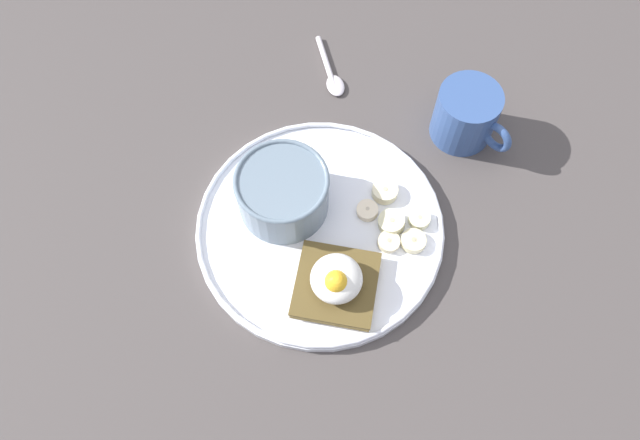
{
  "coord_description": "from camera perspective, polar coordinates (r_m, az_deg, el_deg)",
  "views": [
    {
      "loc": [
        31.58,
        3.1,
        71.62
      ],
      "look_at": [
        0.0,
        0.0,
        5.0
      ],
      "focal_mm": 35.0,
      "sensor_mm": 36.0,
      "label": 1
    }
  ],
  "objects": [
    {
      "name": "spoon",
      "position": [
        0.89,
        0.91,
        13.23
      ],
      "size": [
        10.4,
        5.07,
        0.8
      ],
      "color": "silver",
      "rests_on": "ground_plane"
    },
    {
      "name": "coffee_mug",
      "position": [
        0.82,
        13.26,
        9.35
      ],
      "size": [
        9.13,
        9.75,
        7.65
      ],
      "color": "#35518A",
      "rests_on": "ground_plane"
    },
    {
      "name": "banana_slice_front",
      "position": [
        0.76,
        6.56,
        -0.21
      ],
      "size": [
        4.18,
        4.25,
        1.65
      ],
      "color": "beige",
      "rests_on": "plate"
    },
    {
      "name": "banana_slice_left",
      "position": [
        0.77,
        5.95,
        2.62
      ],
      "size": [
        3.96,
        3.92,
        1.36
      ],
      "color": "#F5E8BB",
      "rests_on": "plate"
    },
    {
      "name": "banana_slice_right",
      "position": [
        0.76,
        9.07,
        0.09
      ],
      "size": [
        3.76,
        3.76,
        1.29
      ],
      "color": "beige",
      "rests_on": "plate"
    },
    {
      "name": "banana_slice_outer",
      "position": [
        0.75,
        8.52,
        -1.92
      ],
      "size": [
        3.92,
        3.9,
        1.09
      ],
      "color": "beige",
      "rests_on": "plate"
    },
    {
      "name": "toast_slice",
      "position": [
        0.72,
        1.47,
        -5.97
      ],
      "size": [
        10.04,
        10.04,
        1.47
      ],
      "color": "brown",
      "rests_on": "plate"
    },
    {
      "name": "oatmeal_bowl",
      "position": [
        0.74,
        -3.43,
        2.55
      ],
      "size": [
        11.21,
        11.21,
        6.35
      ],
      "color": "slate",
      "rests_on": "plate"
    },
    {
      "name": "plate",
      "position": [
        0.76,
        -0.0,
        -0.72
      ],
      "size": [
        30.21,
        30.21,
        1.6
      ],
      "color": "white",
      "rests_on": "ground_plane"
    },
    {
      "name": "poached_egg",
      "position": [
        0.7,
        1.51,
        -5.42
      ],
      "size": [
        6.02,
        5.93,
        3.81
      ],
      "color": "white",
      "rests_on": "toast_slice"
    },
    {
      "name": "ground_plane",
      "position": [
        0.77,
        -0.0,
        -1.27
      ],
      "size": [
        120.0,
        120.0,
        2.0
      ],
      "primitive_type": "cube",
      "color": "#47413F",
      "rests_on": "ground"
    },
    {
      "name": "banana_slice_back",
      "position": [
        0.76,
        4.35,
        0.88
      ],
      "size": [
        3.68,
        3.71,
        1.22
      ],
      "color": "#F9E5C1",
      "rests_on": "plate"
    },
    {
      "name": "banana_slice_inner",
      "position": [
        0.75,
        6.3,
        -2.0
      ],
      "size": [
        3.82,
        3.82,
        1.15
      ],
      "color": "beige",
      "rests_on": "plate"
    }
  ]
}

